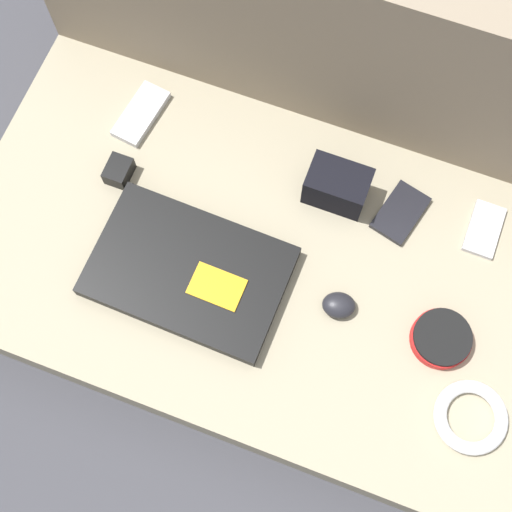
{
  "coord_description": "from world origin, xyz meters",
  "views": [
    {
      "loc": [
        0.14,
        -0.37,
        1.33
      ],
      "look_at": [
        0.0,
        0.0,
        0.17
      ],
      "focal_mm": 50.0,
      "sensor_mm": 36.0,
      "label": 1
    }
  ],
  "objects_px": {
    "speaker_puck": "(441,338)",
    "phone_silver": "(484,229)",
    "computer_mouse": "(339,305)",
    "laptop": "(189,271)",
    "phone_small": "(400,213)",
    "camera_pouch": "(337,186)",
    "charger_brick": "(119,171)",
    "phone_black": "(141,114)"
  },
  "relations": [
    {
      "from": "speaker_puck",
      "to": "phone_silver",
      "type": "bearing_deg",
      "value": 85.09
    },
    {
      "from": "computer_mouse",
      "to": "laptop",
      "type": "bearing_deg",
      "value": 172.81
    },
    {
      "from": "phone_small",
      "to": "camera_pouch",
      "type": "distance_m",
      "value": 0.13
    },
    {
      "from": "speaker_puck",
      "to": "charger_brick",
      "type": "distance_m",
      "value": 0.64
    },
    {
      "from": "laptop",
      "to": "speaker_puck",
      "type": "height_order",
      "value": "laptop"
    },
    {
      "from": "camera_pouch",
      "to": "charger_brick",
      "type": "height_order",
      "value": "camera_pouch"
    },
    {
      "from": "charger_brick",
      "to": "phone_black",
      "type": "bearing_deg",
      "value": 95.93
    },
    {
      "from": "laptop",
      "to": "charger_brick",
      "type": "relative_size",
      "value": 6.42
    },
    {
      "from": "laptop",
      "to": "phone_silver",
      "type": "xyz_separation_m",
      "value": [
        0.46,
        0.26,
        -0.01
      ]
    },
    {
      "from": "phone_small",
      "to": "charger_brick",
      "type": "bearing_deg",
      "value": -153.68
    },
    {
      "from": "phone_black",
      "to": "camera_pouch",
      "type": "bearing_deg",
      "value": 4.03
    },
    {
      "from": "speaker_puck",
      "to": "phone_black",
      "type": "height_order",
      "value": "speaker_puck"
    },
    {
      "from": "camera_pouch",
      "to": "phone_small",
      "type": "bearing_deg",
      "value": 2.32
    },
    {
      "from": "speaker_puck",
      "to": "charger_brick",
      "type": "xyz_separation_m",
      "value": [
        -0.63,
        0.09,
        0.0
      ]
    },
    {
      "from": "speaker_puck",
      "to": "charger_brick",
      "type": "bearing_deg",
      "value": 171.83
    },
    {
      "from": "speaker_puck",
      "to": "camera_pouch",
      "type": "height_order",
      "value": "camera_pouch"
    },
    {
      "from": "computer_mouse",
      "to": "camera_pouch",
      "type": "xyz_separation_m",
      "value": [
        -0.07,
        0.2,
        0.02
      ]
    },
    {
      "from": "laptop",
      "to": "camera_pouch",
      "type": "height_order",
      "value": "camera_pouch"
    },
    {
      "from": "phone_black",
      "to": "phone_small",
      "type": "height_order",
      "value": "phone_black"
    },
    {
      "from": "laptop",
      "to": "computer_mouse",
      "type": "relative_size",
      "value": 5.05
    },
    {
      "from": "charger_brick",
      "to": "computer_mouse",
      "type": "bearing_deg",
      "value": -12.1
    },
    {
      "from": "speaker_puck",
      "to": "computer_mouse",
      "type": "bearing_deg",
      "value": -177.97
    },
    {
      "from": "phone_silver",
      "to": "camera_pouch",
      "type": "relative_size",
      "value": 0.93
    },
    {
      "from": "speaker_puck",
      "to": "phone_silver",
      "type": "height_order",
      "value": "speaker_puck"
    },
    {
      "from": "laptop",
      "to": "charger_brick",
      "type": "xyz_separation_m",
      "value": [
        -0.19,
        0.13,
        0.0
      ]
    },
    {
      "from": "phone_small",
      "to": "charger_brick",
      "type": "height_order",
      "value": "charger_brick"
    },
    {
      "from": "phone_silver",
      "to": "charger_brick",
      "type": "xyz_separation_m",
      "value": [
        -0.65,
        -0.13,
        0.01
      ]
    },
    {
      "from": "laptop",
      "to": "phone_black",
      "type": "xyz_separation_m",
      "value": [
        -0.2,
        0.26,
        -0.01
      ]
    },
    {
      "from": "computer_mouse",
      "to": "speaker_puck",
      "type": "height_order",
      "value": "computer_mouse"
    },
    {
      "from": "camera_pouch",
      "to": "phone_black",
      "type": "bearing_deg",
      "value": 176.44
    },
    {
      "from": "phone_black",
      "to": "phone_small",
      "type": "relative_size",
      "value": 1.1
    },
    {
      "from": "phone_silver",
      "to": "phone_small",
      "type": "distance_m",
      "value": 0.15
    },
    {
      "from": "phone_black",
      "to": "charger_brick",
      "type": "height_order",
      "value": "charger_brick"
    },
    {
      "from": "speaker_puck",
      "to": "phone_small",
      "type": "height_order",
      "value": "speaker_puck"
    },
    {
      "from": "speaker_puck",
      "to": "phone_small",
      "type": "distance_m",
      "value": 0.24
    },
    {
      "from": "laptop",
      "to": "speaker_puck",
      "type": "bearing_deg",
      "value": 6.81
    },
    {
      "from": "speaker_puck",
      "to": "phone_small",
      "type": "xyz_separation_m",
      "value": [
        -0.13,
        0.2,
        -0.01
      ]
    },
    {
      "from": "computer_mouse",
      "to": "speaker_puck",
      "type": "distance_m",
      "value": 0.18
    },
    {
      "from": "laptop",
      "to": "speaker_puck",
      "type": "distance_m",
      "value": 0.44
    },
    {
      "from": "speaker_puck",
      "to": "phone_small",
      "type": "relative_size",
      "value": 0.85
    },
    {
      "from": "laptop",
      "to": "camera_pouch",
      "type": "bearing_deg",
      "value": 52.43
    },
    {
      "from": "laptop",
      "to": "phone_small",
      "type": "height_order",
      "value": "laptop"
    }
  ]
}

